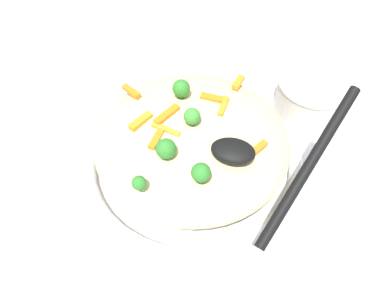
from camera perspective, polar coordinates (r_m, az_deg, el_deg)
The scene contains 19 objects.
ground_plane at distance 0.57m, azimuth 0.00°, elevation -4.08°, with size 2.40×2.40×0.00m, color silver.
serving_bowl at distance 0.55m, azimuth 0.00°, elevation -2.62°, with size 0.33×0.33×0.05m.
pasta_mound at distance 0.51m, azimuth 0.00°, elevation 0.60°, with size 0.28×0.27×0.07m, color #DBC689.
carrot_piece_0 at distance 0.55m, azimuth -9.50°, elevation 8.17°, with size 0.03×0.01×0.01m, color orange.
carrot_piece_1 at distance 0.47m, azimuth -5.63°, elevation 0.77°, with size 0.03×0.01×0.01m, color orange.
carrot_piece_2 at distance 0.47m, azimuth 9.99°, elevation -0.93°, with size 0.04×0.01×0.01m, color orange.
carrot_piece_3 at distance 0.50m, azimuth -3.96°, elevation 4.59°, with size 0.04×0.01×0.01m, color orange.
carrot_piece_4 at distance 0.56m, azimuth 7.25°, elevation 9.58°, with size 0.03×0.01×0.01m, color orange.
carrot_piece_5 at distance 0.51m, azimuth 4.94°, elevation 5.89°, with size 0.04×0.01×0.01m, color orange.
carrot_piece_6 at distance 0.48m, azimuth -4.07°, elevation 2.25°, with size 0.04×0.01×0.01m, color orange.
carrot_piece_7 at distance 0.53m, azimuth 3.28°, elevation 7.13°, with size 0.04×0.01×0.01m, color orange.
carrot_piece_8 at distance 0.50m, azimuth -8.04°, elevation 3.56°, with size 0.04×0.01×0.01m, color orange.
broccoli_floret_0 at distance 0.43m, azimuth -8.30°, elevation -6.07°, with size 0.02×0.02×0.02m.
broccoli_floret_1 at distance 0.48m, azimuth -0.02°, elevation 4.31°, with size 0.02×0.02×0.03m.
broccoli_floret_2 at distance 0.45m, azimuth -4.10°, elevation -0.76°, with size 0.03×0.03×0.03m.
broccoli_floret_3 at distance 0.43m, azimuth 1.41°, elevation -4.53°, with size 0.02×0.02×0.03m.
broccoli_floret_4 at distance 0.52m, azimuth -1.70°, elevation 8.68°, with size 0.03×0.03×0.03m.
serving_spoon at distance 0.43m, azimuth 10.83°, elevation -1.96°, with size 0.15×0.18×0.10m.
companion_bowl at distance 0.66m, azimuth 18.22°, elevation 7.48°, with size 0.13×0.13×0.07m.
Camera 1 is at (-0.08, 0.32, 0.47)m, focal length 34.06 mm.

